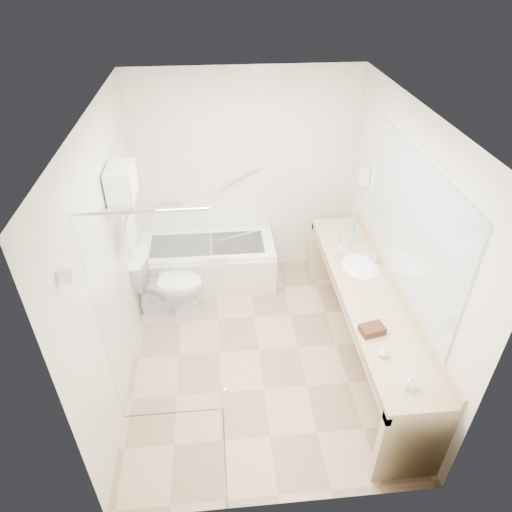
{
  "coord_description": "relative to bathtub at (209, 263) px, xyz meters",
  "views": [
    {
      "loc": [
        -0.34,
        -3.36,
        3.56
      ],
      "look_at": [
        0.0,
        0.3,
        1.0
      ],
      "focal_mm": 32.0,
      "sensor_mm": 36.0,
      "label": 1
    }
  ],
  "objects": [
    {
      "name": "floor",
      "position": [
        0.5,
        -1.24,
        -0.28
      ],
      "size": [
        3.2,
        3.2,
        0.0
      ],
      "primitive_type": "plane",
      "color": "tan",
      "rests_on": "ground"
    },
    {
      "name": "ceiling",
      "position": [
        0.5,
        -1.24,
        2.22
      ],
      "size": [
        2.6,
        3.2,
        0.1
      ],
      "primitive_type": "cube",
      "color": "silver",
      "rests_on": "wall_back"
    },
    {
      "name": "wall_back",
      "position": [
        0.5,
        0.36,
        0.97
      ],
      "size": [
        2.6,
        0.1,
        2.5
      ],
      "primitive_type": "cube",
      "color": "silver",
      "rests_on": "ground"
    },
    {
      "name": "wall_front",
      "position": [
        0.5,
        -2.84,
        0.97
      ],
      "size": [
        2.6,
        0.1,
        2.5
      ],
      "primitive_type": "cube",
      "color": "silver",
      "rests_on": "ground"
    },
    {
      "name": "wall_left",
      "position": [
        -0.8,
        -1.24,
        0.97
      ],
      "size": [
        0.1,
        3.2,
        2.5
      ],
      "primitive_type": "cube",
      "color": "silver",
      "rests_on": "ground"
    },
    {
      "name": "wall_right",
      "position": [
        1.8,
        -1.24,
        0.97
      ],
      "size": [
        0.1,
        3.2,
        2.5
      ],
      "primitive_type": "cube",
      "color": "silver",
      "rests_on": "ground"
    },
    {
      "name": "bathtub",
      "position": [
        0.0,
        0.0,
        0.0
      ],
      "size": [
        1.6,
        0.73,
        0.59
      ],
      "color": "white",
      "rests_on": "floor"
    },
    {
      "name": "grab_bar_short",
      "position": [
        -0.45,
        0.32,
        0.67
      ],
      "size": [
        0.4,
        0.03,
        0.03
      ],
      "primitive_type": "cylinder",
      "rotation": [
        0.0,
        1.57,
        0.0
      ],
      "color": "silver",
      "rests_on": "wall_back"
    },
    {
      "name": "grab_bar_long",
      "position": [
        0.45,
        0.32,
        0.97
      ],
      "size": [
        0.53,
        0.03,
        0.33
      ],
      "primitive_type": "cylinder",
      "rotation": [
        0.0,
        1.05,
        0.0
      ],
      "color": "silver",
      "rests_on": "wall_back"
    },
    {
      "name": "shower_enclosure",
      "position": [
        -0.13,
        -2.16,
        0.79
      ],
      "size": [
        0.96,
        0.91,
        2.11
      ],
      "color": "silver",
      "rests_on": "floor"
    },
    {
      "name": "towel_shelf",
      "position": [
        -0.67,
        -0.89,
        1.48
      ],
      "size": [
        0.24,
        0.55,
        0.81
      ],
      "color": "silver",
      "rests_on": "wall_left"
    },
    {
      "name": "vanity_counter",
      "position": [
        1.52,
        -1.39,
        0.36
      ],
      "size": [
        0.55,
        2.7,
        0.95
      ],
      "color": "tan",
      "rests_on": "floor"
    },
    {
      "name": "sink",
      "position": [
        1.55,
        -0.99,
        0.54
      ],
      "size": [
        0.4,
        0.52,
        0.14
      ],
      "primitive_type": "ellipsoid",
      "color": "white",
      "rests_on": "vanity_counter"
    },
    {
      "name": "faucet",
      "position": [
        1.7,
        -0.99,
        0.65
      ],
      "size": [
        0.03,
        0.03,
        0.14
      ],
      "primitive_type": "cylinder",
      "color": "silver",
      "rests_on": "vanity_counter"
    },
    {
      "name": "mirror",
      "position": [
        1.79,
        -1.39,
        1.27
      ],
      "size": [
        0.02,
        2.0,
        1.2
      ],
      "primitive_type": "cube",
      "color": "#B7BCC4",
      "rests_on": "wall_right"
    },
    {
      "name": "hairdryer_unit",
      "position": [
        1.75,
        -0.19,
        1.17
      ],
      "size": [
        0.08,
        0.1,
        0.18
      ],
      "primitive_type": "cube",
      "color": "white",
      "rests_on": "wall_right"
    },
    {
      "name": "toilet",
      "position": [
        -0.45,
        -0.54,
        0.12
      ],
      "size": [
        0.83,
        0.51,
        0.79
      ],
      "primitive_type": "imported",
      "rotation": [
        0.0,
        0.0,
        1.5
      ],
      "color": "white",
      "rests_on": "floor"
    },
    {
      "name": "amenity_basket",
      "position": [
        1.38,
        -1.93,
        0.61
      ],
      "size": [
        0.22,
        0.17,
        0.07
      ],
      "primitive_type": "cube",
      "rotation": [
        0.0,
        0.0,
        0.22
      ],
      "color": "#4A281A",
      "rests_on": "vanity_counter"
    },
    {
      "name": "soap_bottle_a",
      "position": [
        1.48,
        -2.52,
        0.61
      ],
      "size": [
        0.11,
        0.16,
        0.07
      ],
      "primitive_type": "imported",
      "rotation": [
        0.0,
        0.0,
        -0.4
      ],
      "color": "white",
      "rests_on": "vanity_counter"
    },
    {
      "name": "soap_bottle_b",
      "position": [
        1.39,
        -2.19,
        0.61
      ],
      "size": [
        0.1,
        0.12,
        0.08
      ],
      "primitive_type": "imported",
      "rotation": [
        0.0,
        0.0,
        0.26
      ],
      "color": "white",
      "rests_on": "vanity_counter"
    },
    {
      "name": "water_bottle_left",
      "position": [
        1.37,
        -0.77,
        0.66
      ],
      "size": [
        0.06,
        0.06,
        0.2
      ],
      "rotation": [
        0.0,
        0.0,
        0.43
      ],
      "color": "silver",
      "rests_on": "vanity_counter"
    },
    {
      "name": "water_bottle_mid",
      "position": [
        1.58,
        -0.56,
        0.67
      ],
      "size": [
        0.06,
        0.06,
        0.21
      ],
      "rotation": [
        0.0,
        0.0,
        -0.23
      ],
      "color": "silver",
      "rests_on": "vanity_counter"
    },
    {
      "name": "water_bottle_right",
      "position": [
        1.57,
        -0.63,
        0.67
      ],
      "size": [
        0.06,
        0.06,
        0.2
      ],
      "rotation": [
        0.0,
        0.0,
        -0.1
      ],
      "color": "silver",
      "rests_on": "vanity_counter"
    },
    {
      "name": "drinking_glass_near",
      "position": [
        1.32,
        -0.2,
        0.62
      ],
      "size": [
        0.07,
        0.07,
        0.08
      ],
      "primitive_type": "cylinder",
      "rotation": [
        0.0,
        0.0,
        0.2
      ],
      "color": "silver",
      "rests_on": "vanity_counter"
    },
    {
      "name": "drinking_glass_far",
      "position": [
        1.41,
        -0.83,
        0.62
      ],
      "size": [
        0.09,
        0.09,
        0.09
      ],
      "primitive_type": "cylinder",
      "rotation": [
        0.0,
        0.0,
        0.42
      ],
      "color": "silver",
      "rests_on": "vanity_counter"
    }
  ]
}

